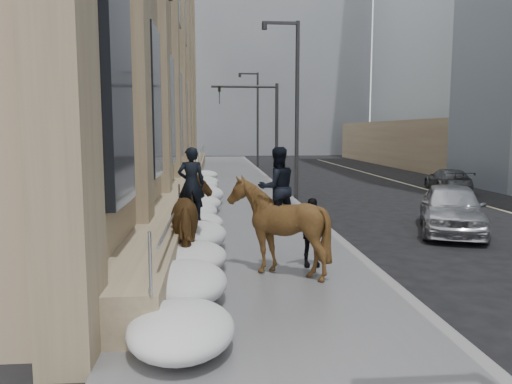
# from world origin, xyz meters

# --- Properties ---
(ground) EXTENTS (140.00, 140.00, 0.00)m
(ground) POSITION_xyz_m (0.00, 0.00, 0.00)
(ground) COLOR black
(ground) RESTS_ON ground
(sidewalk) EXTENTS (5.00, 80.00, 0.12)m
(sidewalk) POSITION_xyz_m (0.00, 10.00, 0.06)
(sidewalk) COLOR #575759
(sidewalk) RESTS_ON ground
(curb) EXTENTS (0.24, 80.00, 0.12)m
(curb) POSITION_xyz_m (2.62, 10.00, 0.06)
(curb) COLOR slate
(curb) RESTS_ON ground
(lane_line) EXTENTS (0.15, 70.00, 0.01)m
(lane_line) POSITION_xyz_m (10.50, 10.00, 0.01)
(lane_line) COLOR #BFB78C
(lane_line) RESTS_ON ground
(limestone_building) EXTENTS (6.10, 44.00, 18.00)m
(limestone_building) POSITION_xyz_m (-5.26, 19.96, 8.90)
(limestone_building) COLOR tan
(limestone_building) RESTS_ON ground
(bg_building_mid) EXTENTS (30.00, 12.00, 28.00)m
(bg_building_mid) POSITION_xyz_m (4.00, 60.00, 14.00)
(bg_building_mid) COLOR slate
(bg_building_mid) RESTS_ON ground
(bg_building_far) EXTENTS (24.00, 12.00, 20.00)m
(bg_building_far) POSITION_xyz_m (-6.00, 72.00, 10.00)
(bg_building_far) COLOR gray
(bg_building_far) RESTS_ON ground
(streetlight_mid) EXTENTS (1.71, 0.24, 8.00)m
(streetlight_mid) POSITION_xyz_m (2.74, 14.00, 4.58)
(streetlight_mid) COLOR #2D2D30
(streetlight_mid) RESTS_ON ground
(streetlight_far) EXTENTS (1.71, 0.24, 8.00)m
(streetlight_far) POSITION_xyz_m (2.74, 34.00, 4.58)
(streetlight_far) COLOR #2D2D30
(streetlight_far) RESTS_ON ground
(traffic_signal) EXTENTS (4.10, 0.22, 6.00)m
(traffic_signal) POSITION_xyz_m (2.07, 22.00, 4.00)
(traffic_signal) COLOR #2D2D30
(traffic_signal) RESTS_ON ground
(snow_bank) EXTENTS (1.70, 18.10, 0.76)m
(snow_bank) POSITION_xyz_m (-1.42, 8.11, 0.47)
(snow_bank) COLOR silver
(snow_bank) RESTS_ON sidewalk
(mounted_horse_left) EXTENTS (1.29, 2.44, 2.66)m
(mounted_horse_left) POSITION_xyz_m (-1.39, 2.85, 1.18)
(mounted_horse_left) COLOR #452D14
(mounted_horse_left) RESTS_ON sidewalk
(mounted_horse_right) EXTENTS (2.11, 2.25, 2.70)m
(mounted_horse_right) POSITION_xyz_m (0.40, 1.57, 1.26)
(mounted_horse_right) COLOR #3C2711
(mounted_horse_right) RESTS_ON sidewalk
(pedestrian) EXTENTS (0.92, 0.40, 1.55)m
(pedestrian) POSITION_xyz_m (1.24, 2.11, 0.90)
(pedestrian) COLOR black
(pedestrian) RESTS_ON sidewalk
(car_silver) EXTENTS (3.34, 4.85, 1.53)m
(car_silver) POSITION_xyz_m (6.41, 5.97, 0.77)
(car_silver) COLOR #B4B5BC
(car_silver) RESTS_ON ground
(car_grey) EXTENTS (2.35, 4.30, 1.18)m
(car_grey) POSITION_xyz_m (11.30, 16.23, 0.59)
(car_grey) COLOR #53565A
(car_grey) RESTS_ON ground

